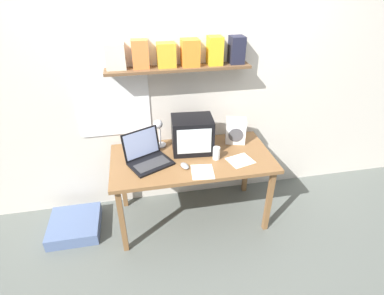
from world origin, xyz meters
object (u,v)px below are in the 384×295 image
(laptop, at_px, (147,155))
(printed_handout, at_px, (202,172))
(loose_paper_near_monitor, at_px, (240,161))
(juice_glass, at_px, (216,154))
(computer_mouse, at_px, (185,166))
(crt_monitor, at_px, (192,135))
(space_heater, at_px, (236,131))
(floor_cushion, at_px, (75,225))
(corner_desk, at_px, (192,163))
(desk_lamp, at_px, (159,129))

(laptop, height_order, printed_handout, laptop)
(loose_paper_near_monitor, relative_size, printed_handout, 1.09)
(juice_glass, relative_size, computer_mouse, 1.00)
(crt_monitor, relative_size, computer_mouse, 3.31)
(crt_monitor, xyz_separation_m, space_heater, (0.45, 0.08, -0.04))
(floor_cushion, bearing_deg, loose_paper_near_monitor, -6.41)
(laptop, relative_size, floor_cushion, 0.95)
(space_heater, bearing_deg, juice_glass, -118.84)
(crt_monitor, height_order, space_heater, crt_monitor)
(corner_desk, distance_m, loose_paper_near_monitor, 0.44)
(corner_desk, distance_m, floor_cushion, 1.31)
(crt_monitor, relative_size, printed_handout, 1.66)
(corner_desk, bearing_deg, crt_monitor, 77.71)
(desk_lamp, bearing_deg, space_heater, 15.48)
(juice_glass, bearing_deg, corner_desk, 160.99)
(corner_desk, relative_size, laptop, 3.27)
(crt_monitor, xyz_separation_m, loose_paper_near_monitor, (0.39, -0.27, -0.16))
(loose_paper_near_monitor, bearing_deg, corner_desk, 160.49)
(printed_handout, distance_m, floor_cushion, 1.40)
(desk_lamp, bearing_deg, juice_glass, -14.13)
(corner_desk, bearing_deg, printed_handout, -80.56)
(desk_lamp, distance_m, space_heater, 0.75)
(crt_monitor, bearing_deg, laptop, -160.58)
(juice_glass, bearing_deg, loose_paper_near_monitor, -20.02)
(juice_glass, distance_m, space_heater, 0.38)
(corner_desk, bearing_deg, computer_mouse, -121.66)
(space_heater, relative_size, printed_handout, 1.02)
(corner_desk, relative_size, loose_paper_near_monitor, 5.73)
(crt_monitor, height_order, printed_handout, crt_monitor)
(space_heater, xyz_separation_m, computer_mouse, (-0.57, -0.35, -0.10))
(crt_monitor, bearing_deg, computer_mouse, -109.45)
(corner_desk, relative_size, floor_cushion, 3.12)
(corner_desk, height_order, floor_cushion, corner_desk)
(desk_lamp, bearing_deg, loose_paper_near_monitor, -10.91)
(desk_lamp, xyz_separation_m, space_heater, (0.74, -0.03, -0.08))
(juice_glass, relative_size, floor_cushion, 0.25)
(desk_lamp, relative_size, juice_glass, 2.55)
(corner_desk, xyz_separation_m, floor_cushion, (-1.16, 0.03, -0.60))
(laptop, bearing_deg, printed_handout, -55.28)
(space_heater, bearing_deg, loose_paper_near_monitor, -84.26)
(computer_mouse, bearing_deg, laptop, 153.25)
(juice_glass, height_order, space_heater, space_heater)
(juice_glass, bearing_deg, floor_cushion, 175.73)
(loose_paper_near_monitor, height_order, printed_handout, same)
(crt_monitor, height_order, laptop, crt_monitor)
(laptop, bearing_deg, floor_cushion, 152.30)
(laptop, distance_m, loose_paper_near_monitor, 0.84)
(juice_glass, xyz_separation_m, space_heater, (0.26, 0.27, 0.07))
(crt_monitor, distance_m, juice_glass, 0.29)
(laptop, bearing_deg, computer_mouse, -52.50)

